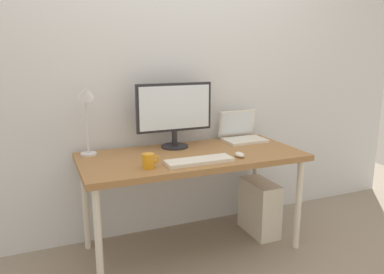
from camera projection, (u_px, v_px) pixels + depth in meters
The scene contains 10 objects.
ground_plane at pixel (192, 247), 2.77m from camera, with size 6.00×6.00×0.00m, color gray.
back_wall at pixel (171, 65), 2.85m from camera, with size 4.40×0.04×2.60m, color silver.
desk at pixel (192, 162), 2.62m from camera, with size 1.52×0.70×0.71m.
monitor at pixel (174, 111), 2.73m from camera, with size 0.56×0.20×0.47m.
laptop at pixel (241, 133), 3.00m from camera, with size 0.32×0.26×0.23m.
desk_lamp at pixel (86, 104), 2.48m from camera, with size 0.11×0.16×0.50m.
keyboard at pixel (199, 161), 2.41m from camera, with size 0.44×0.14×0.02m, color silver.
mouse at pixel (239, 155), 2.53m from camera, with size 0.06×0.09×0.03m, color silver.
coffee_mug at pixel (149, 161), 2.29m from camera, with size 0.11×0.07×0.09m.
computer_tower at pixel (259, 207), 2.96m from camera, with size 0.18×0.36×0.42m, color silver.
Camera 1 is at (-0.97, -2.32, 1.41)m, focal length 35.39 mm.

